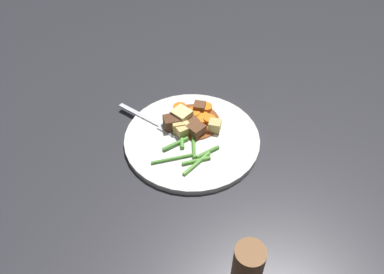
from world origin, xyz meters
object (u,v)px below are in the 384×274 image
(carrot_slice_1, at_px, (180,108))
(meat_chunk_3, at_px, (172,123))
(potato_chunk_2, at_px, (178,125))
(potato_chunk_1, at_px, (215,126))
(carrot_slice_4, at_px, (206,108))
(meat_chunk_0, at_px, (196,130))
(meat_chunk_1, at_px, (193,123))
(fork, at_px, (153,121))
(potato_chunk_3, at_px, (182,117))
(carrot_slice_0, at_px, (189,117))
(carrot_slice_3, at_px, (210,120))
(meat_chunk_2, at_px, (200,107))
(carrot_slice_2, at_px, (178,115))
(carrot_slice_6, at_px, (202,118))
(carrot_slice_5, at_px, (193,113))
(potato_chunk_0, at_px, (183,129))
(dinner_plate, at_px, (192,139))

(carrot_slice_1, distance_m, meat_chunk_3, 0.06)
(potato_chunk_2, bearing_deg, potato_chunk_1, -98.08)
(carrot_slice_4, distance_m, potato_chunk_1, 0.07)
(meat_chunk_0, xyz_separation_m, meat_chunk_1, (0.02, 0.00, -0.00))
(fork, bearing_deg, carrot_slice_4, -78.33)
(potato_chunk_3, bearing_deg, carrot_slice_4, -59.09)
(carrot_slice_0, distance_m, carrot_slice_3, 0.05)
(carrot_slice_3, bearing_deg, carrot_slice_1, 49.86)
(meat_chunk_2, bearing_deg, potato_chunk_2, 135.87)
(carrot_slice_2, xyz_separation_m, potato_chunk_1, (-0.05, -0.07, 0.01))
(carrot_slice_1, distance_m, carrot_slice_6, 0.06)
(carrot_slice_5, xyz_separation_m, potato_chunk_2, (-0.04, 0.04, 0.01))
(carrot_slice_3, xyz_separation_m, meat_chunk_3, (-0.01, 0.08, 0.01))
(potato_chunk_0, relative_size, fork, 0.23)
(carrot_slice_5, distance_m, meat_chunk_0, 0.06)
(fork, bearing_deg, carrot_slice_2, -80.88)
(carrot_slice_4, relative_size, fork, 0.19)
(potato_chunk_1, bearing_deg, fork, 72.03)
(meat_chunk_1, height_order, meat_chunk_3, meat_chunk_3)
(carrot_slice_3, relative_size, meat_chunk_2, 1.02)
(potato_chunk_3, xyz_separation_m, meat_chunk_1, (-0.01, -0.02, -0.01))
(carrot_slice_2, relative_size, carrot_slice_5, 1.10)
(carrot_slice_2, height_order, potato_chunk_2, potato_chunk_2)
(potato_chunk_2, relative_size, fork, 0.20)
(potato_chunk_2, bearing_deg, carrot_slice_4, -50.56)
(carrot_slice_1, xyz_separation_m, meat_chunk_0, (-0.08, -0.03, 0.01))
(meat_chunk_1, bearing_deg, carrot_slice_6, -52.13)
(carrot_slice_0, relative_size, potato_chunk_0, 0.96)
(potato_chunk_1, relative_size, potato_chunk_2, 0.89)
(meat_chunk_3, bearing_deg, potato_chunk_3, -61.59)
(carrot_slice_3, bearing_deg, carrot_slice_6, 55.75)
(carrot_slice_4, xyz_separation_m, potato_chunk_3, (-0.03, 0.06, 0.01))
(carrot_slice_4, bearing_deg, meat_chunk_1, 143.43)
(carrot_slice_1, height_order, carrot_slice_4, carrot_slice_4)
(potato_chunk_2, height_order, meat_chunk_0, potato_chunk_2)
(carrot_slice_3, height_order, fork, carrot_slice_3)
(carrot_slice_3, relative_size, meat_chunk_1, 1.04)
(meat_chunk_0, bearing_deg, carrot_slice_5, -2.07)
(carrot_slice_3, height_order, potato_chunk_1, potato_chunk_1)
(potato_chunk_3, height_order, meat_chunk_3, potato_chunk_3)
(carrot_slice_5, distance_m, meat_chunk_2, 0.02)
(meat_chunk_3, bearing_deg, meat_chunk_2, -55.19)
(potato_chunk_0, relative_size, potato_chunk_1, 1.28)
(potato_chunk_1, bearing_deg, dinner_plate, 105.91)
(carrot_slice_4, height_order, fork, carrot_slice_4)
(dinner_plate, xyz_separation_m, potato_chunk_3, (0.05, 0.02, 0.02))
(potato_chunk_3, distance_m, meat_chunk_1, 0.03)
(meat_chunk_0, bearing_deg, potato_chunk_3, 34.26)
(carrot_slice_5, height_order, meat_chunk_2, meat_chunk_2)
(carrot_slice_6, xyz_separation_m, meat_chunk_2, (0.03, 0.00, 0.01))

